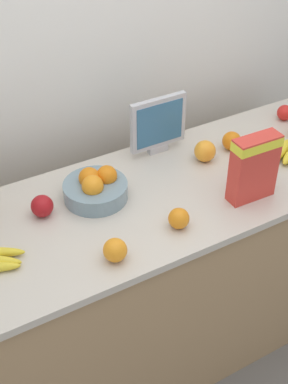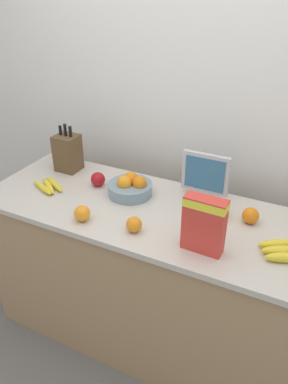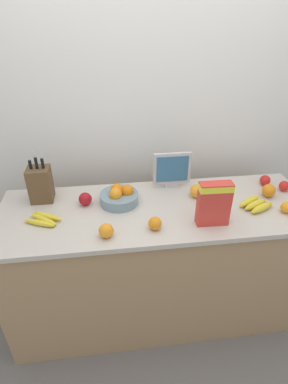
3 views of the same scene
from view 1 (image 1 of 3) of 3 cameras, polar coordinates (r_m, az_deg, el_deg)
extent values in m
plane|color=slate|center=(2.67, 1.57, -15.62)|extent=(14.00, 14.00, 0.00)
cube|color=silver|center=(2.26, -5.41, 15.50)|extent=(9.00, 0.06, 2.60)
cube|color=tan|center=(2.34, 1.75, -9.13)|extent=(1.92, 0.64, 0.88)
cube|color=beige|center=(2.03, 1.99, -0.29)|extent=(1.95, 0.67, 0.03)
cube|color=#B7B7BC|center=(2.24, 1.46, 4.67)|extent=(0.09, 0.03, 0.03)
cube|color=#B7B7BC|center=(2.18, 1.52, 7.41)|extent=(0.25, 0.02, 0.22)
cube|color=#33668C|center=(2.17, 1.70, 7.25)|extent=(0.21, 0.00, 0.18)
cube|color=red|center=(1.96, 11.61, 2.51)|extent=(0.18, 0.07, 0.26)
cube|color=yellow|center=(1.91, 11.99, 5.06)|extent=(0.18, 0.07, 0.04)
cylinder|color=gray|center=(1.98, -5.19, 0.13)|extent=(0.24, 0.24, 0.06)
sphere|color=orange|center=(1.98, -3.99, 1.76)|extent=(0.08, 0.08, 0.08)
sphere|color=orange|center=(1.97, -5.85, 1.51)|extent=(0.08, 0.08, 0.08)
sphere|color=orange|center=(1.93, -5.51, 0.65)|extent=(0.08, 0.08, 0.08)
ellipsoid|color=yellow|center=(2.29, 14.47, 4.33)|extent=(0.18, 0.13, 0.04)
sphere|color=red|center=(2.55, 14.78, 8.19)|extent=(0.07, 0.07, 0.07)
sphere|color=#A31419|center=(1.92, -10.81, -1.48)|extent=(0.08, 0.08, 0.08)
sphere|color=orange|center=(2.28, 9.33, 5.40)|extent=(0.08, 0.08, 0.08)
sphere|color=orange|center=(1.72, -3.10, -6.20)|extent=(0.08, 0.08, 0.08)
sphere|color=orange|center=(2.19, 6.52, 4.36)|extent=(0.09, 0.09, 0.09)
sphere|color=orange|center=(1.85, 3.73, -2.82)|extent=(0.07, 0.07, 0.07)
camera|label=2|loc=(1.49, 63.80, 9.40)|focal=35.00mm
camera|label=3|loc=(0.63, 64.62, -5.16)|focal=28.00mm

